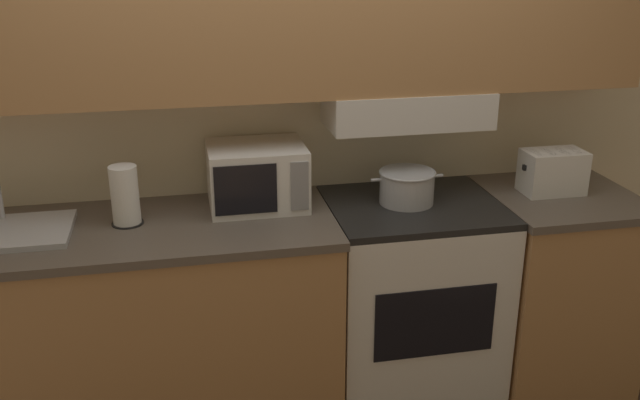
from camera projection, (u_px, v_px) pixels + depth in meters
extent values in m
plane|color=#3D2D23|center=(287.00, 359.00, 3.67)|extent=(16.00, 16.00, 0.00)
cube|color=beige|center=(282.00, 116.00, 3.25)|extent=(5.51, 0.05, 2.55)
cube|color=tan|center=(287.00, 8.00, 2.90)|extent=(3.11, 0.32, 0.72)
cube|color=white|center=(407.00, 107.00, 3.16)|extent=(0.72, 0.34, 0.16)
cube|color=tan|center=(136.00, 331.00, 3.07)|extent=(1.70, 0.68, 0.90)
cube|color=brown|center=(126.00, 231.00, 2.90)|extent=(1.72, 0.70, 0.04)
cube|color=tan|center=(551.00, 288.00, 3.44)|extent=(0.63, 0.68, 0.90)
cube|color=brown|center=(562.00, 197.00, 3.27)|extent=(0.65, 0.70, 0.04)
cube|color=white|center=(410.00, 300.00, 3.31)|extent=(0.75, 0.65, 0.91)
cube|color=black|center=(414.00, 207.00, 3.15)|extent=(0.75, 0.65, 0.03)
cube|color=black|center=(435.00, 323.00, 2.99)|extent=(0.53, 0.01, 0.32)
cylinder|color=black|center=(386.00, 218.00, 3.00)|extent=(0.11, 0.11, 0.01)
cylinder|color=black|center=(462.00, 212.00, 3.06)|extent=(0.11, 0.11, 0.01)
cylinder|color=black|center=(370.00, 197.00, 3.23)|extent=(0.11, 0.11, 0.01)
cylinder|color=black|center=(440.00, 192.00, 3.30)|extent=(0.11, 0.11, 0.01)
cylinder|color=#B7BABF|center=(407.00, 187.00, 3.13)|extent=(0.24, 0.24, 0.15)
torus|color=#B7BABF|center=(407.00, 172.00, 3.11)|extent=(0.25, 0.25, 0.01)
cylinder|color=#B7BABF|center=(377.00, 180.00, 3.09)|extent=(0.05, 0.01, 0.01)
cylinder|color=#B7BABF|center=(437.00, 176.00, 3.14)|extent=(0.05, 0.01, 0.01)
cube|color=white|center=(257.00, 176.00, 3.09)|extent=(0.42, 0.34, 0.27)
cube|color=black|center=(246.00, 190.00, 2.91)|extent=(0.26, 0.01, 0.21)
cube|color=gray|center=(300.00, 186.00, 2.95)|extent=(0.07, 0.01, 0.21)
cube|color=white|center=(553.00, 172.00, 3.25)|extent=(0.28, 0.17, 0.20)
cube|color=black|center=(524.00, 168.00, 3.21)|extent=(0.01, 0.02, 0.02)
cube|color=black|center=(535.00, 153.00, 3.20)|extent=(0.04, 0.12, 0.01)
cube|color=black|center=(549.00, 152.00, 3.21)|extent=(0.04, 0.12, 0.01)
cube|color=black|center=(562.00, 152.00, 3.22)|extent=(0.04, 0.12, 0.01)
cube|color=black|center=(574.00, 151.00, 3.23)|extent=(0.04, 0.12, 0.01)
cylinder|color=black|center=(128.00, 223.00, 2.93)|extent=(0.13, 0.13, 0.01)
cylinder|color=white|center=(125.00, 195.00, 2.88)|extent=(0.11, 0.11, 0.24)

